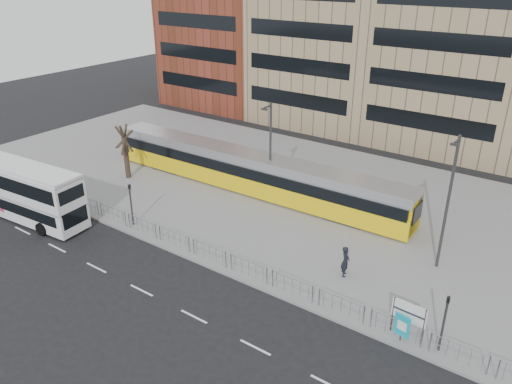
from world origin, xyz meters
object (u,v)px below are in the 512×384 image
Objects in this scene: tram at (250,172)px; lamp_post_east at (448,199)px; station_sign at (409,314)px; ad_panel at (402,326)px; double_decker_bus at (23,190)px; traffic_light_east at (445,317)px; bare_tree at (122,122)px; pedestrian at (345,261)px; lamp_post_west at (270,148)px; traffic_light_west at (131,199)px.

tram is 16.33m from lamp_post_east.
station_sign is 0.67m from ad_panel.
double_decker_bus is 3.40× the size of traffic_light_east.
bare_tree reaches higher than ad_panel.
bare_tree is (0.43, 9.13, 2.81)m from double_decker_bus.
pedestrian is at bearing -30.53° from tram.
pedestrian is 11.91m from lamp_post_west.
lamp_post_east reaches higher than lamp_post_west.
tram is at bearing 85.82° from traffic_light_west.
station_sign is 17.48m from lamp_post_west.
station_sign is at bearing -12.11° from bare_tree.
double_decker_bus is at bearing -129.82° from tram.
double_decker_bus is 1.38× the size of lamp_post_west.
ad_panel is 0.49× the size of traffic_light_west.
ad_panel is 0.49× the size of traffic_light_east.
lamp_post_west is at bearing -10.56° from tram.
tram is at bearing 153.08° from station_sign.
pedestrian is at bearing 11.56° from double_decker_bus.
double_decker_bus is 28.57m from lamp_post_east.
station_sign is 1.34× the size of ad_panel.
lamp_post_east is at bearing -9.96° from tram.
station_sign is at bearing 14.42° from traffic_light_west.
lamp_post_west is at bearing 40.57° from double_decker_bus.
station_sign reaches higher than ad_panel.
double_decker_bus is 0.39× the size of tram.
tram is 17.76× the size of ad_panel.
pedestrian is at bearing 156.07° from ad_panel.
lamp_post_east is at bearing 106.85° from ad_panel.
lamp_post_east is (15.85, -2.50, 2.98)m from tram.
double_decker_bus is 28.95m from traffic_light_east.
ad_panel is 0.20× the size of lamp_post_west.
tram is 8.69× the size of traffic_light_east.
lamp_post_west reaches higher than station_sign.
double_decker_bus is 23.20m from pedestrian.
tram is 3.21× the size of lamp_post_east.
lamp_post_west is at bearing 74.58° from traffic_light_west.
bare_tree is (-25.98, -1.49, 0.33)m from lamp_post_east.
bare_tree is at bearing 159.92° from traffic_light_east.
pedestrian is (11.68, -6.62, -0.62)m from tram.
tram reaches higher than ad_panel.
station_sign is at bearing -145.70° from pedestrian.
tram is 13.91× the size of pedestrian.
lamp_post_east is (-0.72, 7.22, 3.17)m from station_sign.
station_sign is 0.27× the size of lamp_post_west.
lamp_post_west reaches higher than double_decker_bus.
lamp_post_east is at bearing -8.88° from lamp_post_west.
traffic_light_west is 0.37× the size of lamp_post_east.
double_decker_bus reaches higher than traffic_light_west.
station_sign is at bearing -31.39° from tram.
traffic_light_east is at bearing 26.65° from ad_panel.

